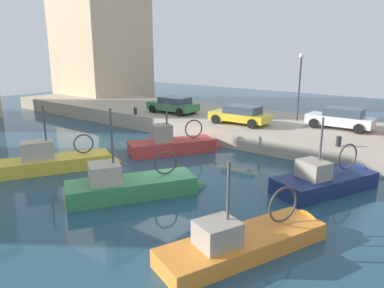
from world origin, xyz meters
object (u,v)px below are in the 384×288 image
at_px(parked_car_green, 173,105).
at_px(mooring_bollard_mid, 135,111).
at_px(fishing_boat_green, 138,192).
at_px(mooring_bollard_south, 339,141).
at_px(fishing_boat_navy, 330,186).
at_px(parked_car_yellow, 240,115).
at_px(fishing_boat_red, 176,150).
at_px(quay_streetlamp, 300,76).
at_px(fishing_boat_orange, 253,246).
at_px(fishing_boat_yellow, 59,167).
at_px(parked_car_white, 341,118).

xyz_separation_m(parked_car_green, mooring_bollard_mid, (-2.41, 1.97, -0.42)).
height_order(fishing_boat_green, parked_car_green, fishing_boat_green).
distance_m(fishing_boat_green, mooring_bollard_mid, 14.12).
height_order(mooring_bollard_south, mooring_bollard_mid, same).
relative_size(fishing_boat_navy, parked_car_yellow, 1.43).
xyz_separation_m(fishing_boat_red, quay_streetlamp, (8.83, -4.18, 4.33)).
relative_size(fishing_boat_green, parked_car_yellow, 1.49).
xyz_separation_m(fishing_boat_orange, quay_streetlamp, (16.02, 5.32, 4.35)).
distance_m(parked_car_green, mooring_bollard_mid, 3.14).
xyz_separation_m(fishing_boat_yellow, mooring_bollard_mid, (9.73, 4.37, 1.33)).
xyz_separation_m(fishing_boat_yellow, fishing_boat_navy, (6.30, -12.42, -0.04)).
distance_m(parked_car_green, quay_streetlamp, 10.17).
xyz_separation_m(fishing_boat_green, parked_car_green, (11.95, 8.35, 1.77)).
bearing_deg(fishing_boat_navy, parked_car_white, 14.65).
bearing_deg(fishing_boat_orange, parked_car_green, 48.83).
height_order(parked_car_yellow, parked_car_green, parked_car_green).
xyz_separation_m(fishing_boat_red, fishing_boat_navy, (-0.26, -9.70, -0.03)).
height_order(fishing_boat_green, mooring_bollard_south, fishing_boat_green).
height_order(fishing_boat_red, parked_car_yellow, fishing_boat_red).
xyz_separation_m(fishing_boat_green, fishing_boat_orange, (-0.83, -6.27, -0.02)).
distance_m(fishing_boat_green, parked_car_yellow, 11.70).
xyz_separation_m(fishing_boat_orange, mooring_bollard_south, (10.37, 0.59, 1.37)).
bearing_deg(fishing_boat_yellow, parked_car_green, 11.17).
bearing_deg(quay_streetlamp, mooring_bollard_south, -140.04).
bearing_deg(parked_car_white, parked_car_green, 99.81).
xyz_separation_m(parked_car_green, mooring_bollard_south, (-2.41, -14.03, -0.42)).
xyz_separation_m(fishing_boat_navy, parked_car_white, (8.05, 2.10, 1.82)).
bearing_deg(quay_streetlamp, mooring_bollard_mid, 116.63).
xyz_separation_m(parked_car_white, mooring_bollard_south, (-4.61, -1.31, -0.45)).
distance_m(parked_car_white, parked_car_green, 12.91).
bearing_deg(mooring_bollard_south, fishing_boat_red, 109.61).
xyz_separation_m(fishing_boat_red, mooring_bollard_south, (3.18, -8.91, 1.35)).
bearing_deg(parked_car_green, fishing_boat_yellow, -168.83).
bearing_deg(parked_car_white, fishing_boat_red, 135.71).
bearing_deg(fishing_boat_orange, mooring_bollard_south, 3.24).
bearing_deg(fishing_boat_navy, parked_car_green, 68.47).
relative_size(fishing_boat_orange, parked_car_green, 1.58).
height_order(fishing_boat_green, parked_car_white, fishing_boat_green).
bearing_deg(fishing_boat_yellow, fishing_boat_orange, -92.99).
bearing_deg(parked_car_green, fishing_boat_red, -137.52).
distance_m(fishing_boat_orange, parked_car_white, 15.22).
xyz_separation_m(fishing_boat_yellow, parked_car_yellow, (11.64, -4.30, 1.74)).
distance_m(fishing_boat_yellow, fishing_boat_green, 5.96).
bearing_deg(fishing_boat_green, quay_streetlamp, -3.56).
xyz_separation_m(fishing_boat_navy, parked_car_yellow, (5.34, 8.13, 1.78)).
distance_m(fishing_boat_red, parked_car_white, 11.03).
bearing_deg(fishing_boat_red, fishing_boat_navy, -91.52).
xyz_separation_m(fishing_boat_navy, mooring_bollard_mid, (3.43, 16.79, 1.37)).
height_order(fishing_boat_yellow, mooring_bollard_mid, fishing_boat_yellow).
height_order(fishing_boat_yellow, quay_streetlamp, quay_streetlamp).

